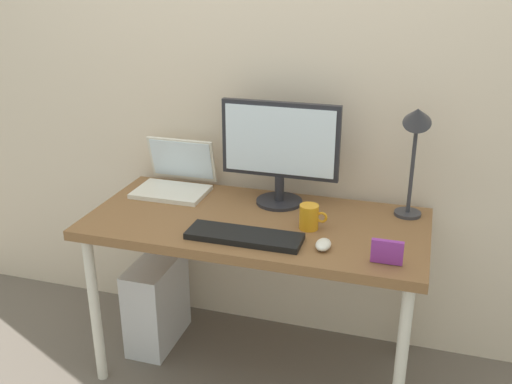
{
  "coord_description": "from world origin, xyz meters",
  "views": [
    {
      "loc": [
        0.62,
        -2.06,
        1.71
      ],
      "look_at": [
        0.0,
        0.0,
        0.85
      ],
      "focal_mm": 40.81,
      "sensor_mm": 36.0,
      "label": 1
    }
  ],
  "objects_px": {
    "keyboard": "(244,236)",
    "desk": "(256,234)",
    "monitor": "(280,147)",
    "photo_frame": "(387,252)",
    "laptop": "(176,178)",
    "computer_tower": "(157,302)",
    "coffee_mug": "(309,217)",
    "mouse": "(323,245)",
    "desk_lamp": "(416,134)"
  },
  "relations": [
    {
      "from": "desk_lamp",
      "to": "computer_tower",
      "type": "distance_m",
      "value": 1.41
    },
    {
      "from": "monitor",
      "to": "desk_lamp",
      "type": "xyz_separation_m",
      "value": [
        0.54,
        0.0,
        0.1
      ]
    },
    {
      "from": "photo_frame",
      "to": "computer_tower",
      "type": "distance_m",
      "value": 1.23
    },
    {
      "from": "desk",
      "to": "monitor",
      "type": "distance_m",
      "value": 0.38
    },
    {
      "from": "laptop",
      "to": "monitor",
      "type": "bearing_deg",
      "value": -2.15
    },
    {
      "from": "keyboard",
      "to": "desk",
      "type": "bearing_deg",
      "value": 93.11
    },
    {
      "from": "keyboard",
      "to": "coffee_mug",
      "type": "bearing_deg",
      "value": 37.13
    },
    {
      "from": "monitor",
      "to": "computer_tower",
      "type": "xyz_separation_m",
      "value": [
        -0.55,
        -0.14,
        -0.77
      ]
    },
    {
      "from": "mouse",
      "to": "coffee_mug",
      "type": "relative_size",
      "value": 0.81
    },
    {
      "from": "desk",
      "to": "monitor",
      "type": "bearing_deg",
      "value": 76.49
    },
    {
      "from": "desk",
      "to": "monitor",
      "type": "height_order",
      "value": "monitor"
    },
    {
      "from": "photo_frame",
      "to": "laptop",
      "type": "bearing_deg",
      "value": 156.0
    },
    {
      "from": "laptop",
      "to": "mouse",
      "type": "distance_m",
      "value": 0.85
    },
    {
      "from": "desk",
      "to": "keyboard",
      "type": "height_order",
      "value": "keyboard"
    },
    {
      "from": "mouse",
      "to": "monitor",
      "type": "bearing_deg",
      "value": 125.52
    },
    {
      "from": "desk_lamp",
      "to": "desk",
      "type": "bearing_deg",
      "value": -161.76
    },
    {
      "from": "monitor",
      "to": "mouse",
      "type": "relative_size",
      "value": 5.58
    },
    {
      "from": "keyboard",
      "to": "computer_tower",
      "type": "distance_m",
      "value": 0.78
    },
    {
      "from": "laptop",
      "to": "keyboard",
      "type": "xyz_separation_m",
      "value": [
        0.46,
        -0.4,
        -0.05
      ]
    },
    {
      "from": "keyboard",
      "to": "mouse",
      "type": "xyz_separation_m",
      "value": [
        0.3,
        0.01,
        0.01
      ]
    },
    {
      "from": "mouse",
      "to": "laptop",
      "type": "bearing_deg",
      "value": 152.87
    },
    {
      "from": "mouse",
      "to": "photo_frame",
      "type": "xyz_separation_m",
      "value": [
        0.23,
        -0.05,
        0.03
      ]
    },
    {
      "from": "desk",
      "to": "laptop",
      "type": "height_order",
      "value": "laptop"
    },
    {
      "from": "desk_lamp",
      "to": "keyboard",
      "type": "bearing_deg",
      "value": -146.76
    },
    {
      "from": "desk_lamp",
      "to": "photo_frame",
      "type": "relative_size",
      "value": 4.5
    },
    {
      "from": "keyboard",
      "to": "photo_frame",
      "type": "relative_size",
      "value": 4.0
    },
    {
      "from": "desk_lamp",
      "to": "coffee_mug",
      "type": "distance_m",
      "value": 0.52
    },
    {
      "from": "keyboard",
      "to": "photo_frame",
      "type": "height_order",
      "value": "photo_frame"
    },
    {
      "from": "monitor",
      "to": "desk_lamp",
      "type": "relative_size",
      "value": 1.02
    },
    {
      "from": "laptop",
      "to": "desk",
      "type": "bearing_deg",
      "value": -25.27
    },
    {
      "from": "laptop",
      "to": "coffee_mug",
      "type": "height_order",
      "value": "laptop"
    },
    {
      "from": "laptop",
      "to": "computer_tower",
      "type": "bearing_deg",
      "value": -111.3
    },
    {
      "from": "monitor",
      "to": "coffee_mug",
      "type": "xyz_separation_m",
      "value": [
        0.18,
        -0.21,
        -0.2
      ]
    },
    {
      "from": "monitor",
      "to": "coffee_mug",
      "type": "height_order",
      "value": "monitor"
    },
    {
      "from": "monitor",
      "to": "desk_lamp",
      "type": "bearing_deg",
      "value": 0.1
    },
    {
      "from": "laptop",
      "to": "keyboard",
      "type": "height_order",
      "value": "laptop"
    },
    {
      "from": "laptop",
      "to": "photo_frame",
      "type": "bearing_deg",
      "value": -24.0
    },
    {
      "from": "desk_lamp",
      "to": "mouse",
      "type": "height_order",
      "value": "desk_lamp"
    },
    {
      "from": "laptop",
      "to": "photo_frame",
      "type": "distance_m",
      "value": 1.08
    },
    {
      "from": "computer_tower",
      "to": "coffee_mug",
      "type": "bearing_deg",
      "value": -6.2
    },
    {
      "from": "computer_tower",
      "to": "laptop",
      "type": "bearing_deg",
      "value": 68.7
    },
    {
      "from": "monitor",
      "to": "photo_frame",
      "type": "xyz_separation_m",
      "value": [
        0.49,
        -0.42,
        -0.2
      ]
    },
    {
      "from": "desk",
      "to": "laptop",
      "type": "xyz_separation_m",
      "value": [
        -0.45,
        0.21,
        0.13
      ]
    },
    {
      "from": "coffee_mug",
      "to": "computer_tower",
      "type": "relative_size",
      "value": 0.26
    },
    {
      "from": "laptop",
      "to": "coffee_mug",
      "type": "bearing_deg",
      "value": -19.17
    },
    {
      "from": "laptop",
      "to": "desk_lamp",
      "type": "relative_size",
      "value": 0.65
    },
    {
      "from": "photo_frame",
      "to": "computer_tower",
      "type": "bearing_deg",
      "value": 164.74
    },
    {
      "from": "computer_tower",
      "to": "mouse",
      "type": "bearing_deg",
      "value": -15.99
    },
    {
      "from": "mouse",
      "to": "photo_frame",
      "type": "bearing_deg",
      "value": -12.63
    },
    {
      "from": "monitor",
      "to": "coffee_mug",
      "type": "distance_m",
      "value": 0.35
    }
  ]
}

